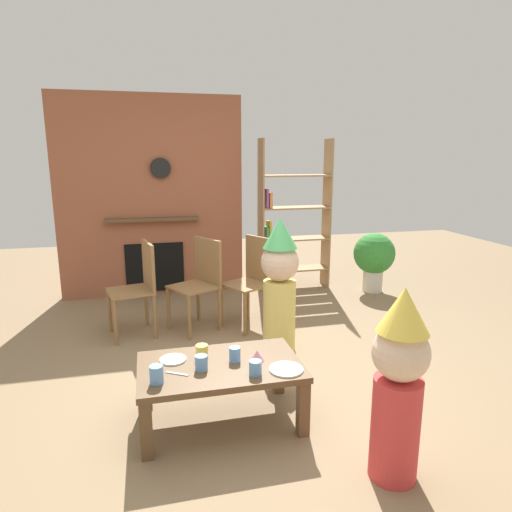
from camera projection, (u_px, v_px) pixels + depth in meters
name	position (u px, v px, depth m)	size (l,w,h in m)	color
ground_plane	(249.00, 386.00, 3.37)	(12.00, 12.00, 0.00)	#846B4C
brick_fireplace_feature	(151.00, 198.00, 5.43)	(2.20, 0.28, 2.40)	#935138
bookshelf	(290.00, 221.00, 5.70)	(0.90, 0.28, 1.90)	#9E7A51
coffee_table	(220.00, 373.00, 2.86)	(1.03, 0.62, 0.40)	brown
paper_cup_near_left	(201.00, 363.00, 2.76)	(0.08, 0.08, 0.09)	#669EE0
paper_cup_near_right	(202.00, 352.00, 2.92)	(0.08, 0.08, 0.09)	#F2CC4C
paper_cup_center	(255.00, 368.00, 2.70)	(0.08, 0.08, 0.09)	#669EE0
paper_cup_far_left	(156.00, 375.00, 2.60)	(0.08, 0.08, 0.11)	#669EE0
paper_cup_far_right	(235.00, 354.00, 2.88)	(0.07, 0.07, 0.09)	#669EE0
paper_plate_front	(286.00, 369.00, 2.76)	(0.21, 0.21, 0.01)	white
paper_plate_rear	(173.00, 360.00, 2.90)	(0.17, 0.17, 0.01)	white
birthday_cake_slice	(257.00, 355.00, 2.89)	(0.10, 0.10, 0.07)	pink
table_fork	(177.00, 374.00, 2.71)	(0.15, 0.02, 0.01)	silver
child_with_cone_hat	(399.00, 380.00, 2.31)	(0.29, 0.29, 1.06)	#D13838
child_in_pink	(280.00, 282.00, 3.88)	(0.33, 0.33, 1.19)	#E0CC66
dining_chair_left	(140.00, 283.00, 4.26)	(0.48, 0.48, 0.90)	olive
dining_chair_middle	(201.00, 278.00, 4.42)	(0.54, 0.54, 0.90)	olive
dining_chair_right	(253.00, 276.00, 4.51)	(0.54, 0.54, 0.90)	olive
potted_plant_tall	(374.00, 256.00, 5.64)	(0.52, 0.52, 0.75)	beige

